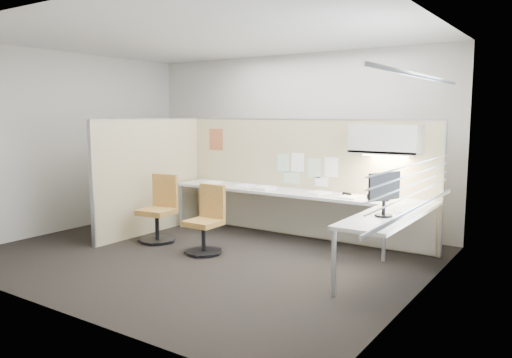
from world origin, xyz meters
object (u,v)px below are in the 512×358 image
Objects in this scene: desk at (309,204)px; chair_right at (206,222)px; monitor at (384,191)px; phone at (381,196)px; chair_left at (160,211)px.

desk is 4.49× the size of chair_right.
monitor reaches higher than phone.
monitor is (2.34, 0.18, 0.59)m from chair_right.
monitor reaches higher than desk.
phone is (-0.39, 1.01, -0.23)m from monitor.
desk is 1.44m from chair_right.
chair_left is (-1.94, -0.94, -0.16)m from desk.
chair_left is 1.07× the size of chair_right.
chair_left is at bearing 172.66° from chair_right.
chair_right is at bearing 118.09° from monitor.
chair_left is at bearing -154.10° from desk.
monitor is at bearing -6.60° from chair_left.
desk is at bearing 18.05° from chair_left.
chair_left is 4.05× the size of phone.
chair_left reaches higher than desk.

